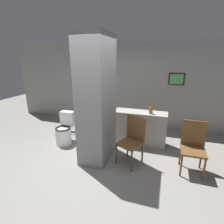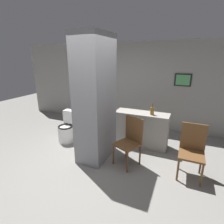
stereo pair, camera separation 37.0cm
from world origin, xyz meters
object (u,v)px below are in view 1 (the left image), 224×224
Objects in this scene: chair_by_doorway at (193,145)px; bottle_tall at (151,109)px; chair_near_pillar at (132,138)px; bicycle at (89,125)px; toilet at (65,131)px.

bottle_tall reaches higher than chair_by_doorway.
chair_near_pillar reaches higher than bicycle.
toilet is 1.88m from chair_near_pillar.
chair_near_pillar reaches higher than toilet.
bicycle is 5.93× the size of bottle_tall.
chair_near_pillar is 1.74m from bicycle.
bottle_tall reaches higher than bicycle.
bicycle is at bearing 56.68° from toilet.
toilet is at bearing -167.09° from bottle_tall.
chair_by_doorway is (1.16, 0.08, 0.00)m from chair_near_pillar.
bottle_tall is (-0.90, 0.74, 0.42)m from chair_by_doorway.
bottle_tall is (0.26, 0.82, 0.42)m from chair_near_pillar.
bicycle is at bearing 161.95° from chair_by_doorway.
chair_near_pillar is 3.63× the size of bottle_tall.
chair_near_pillar is at bearing -33.30° from bicycle.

